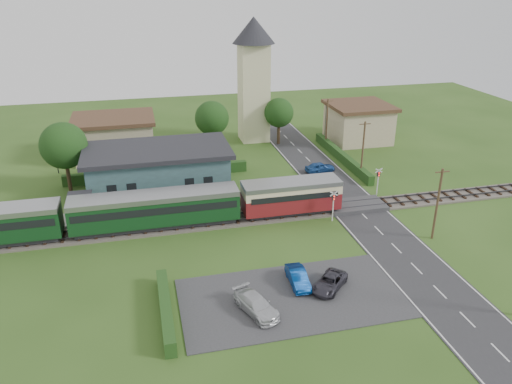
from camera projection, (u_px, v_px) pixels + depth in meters
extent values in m
plane|color=#2D4C19|center=(270.00, 226.00, 49.24)|extent=(120.00, 120.00, 0.00)
cube|color=#4C443D|center=(265.00, 216.00, 50.98)|extent=(76.00, 3.20, 0.20)
cube|color=#3F3F47|center=(267.00, 217.00, 50.21)|extent=(76.00, 0.08, 0.15)
cube|color=#3F3F47|center=(263.00, 211.00, 51.50)|extent=(76.00, 0.08, 0.15)
cube|color=#28282B|center=(363.00, 215.00, 51.38)|extent=(6.00, 70.00, 0.05)
cube|color=#333335|center=(291.00, 298.00, 38.20)|extent=(17.00, 9.00, 0.08)
cube|color=#333335|center=(356.00, 205.00, 53.08)|extent=(6.20, 3.40, 0.45)
cube|color=gray|center=(164.00, 212.00, 51.63)|extent=(30.00, 3.00, 0.45)
cube|color=beige|center=(81.00, 207.00, 49.35)|extent=(2.00, 2.00, 2.40)
cube|color=#232328|center=(79.00, 195.00, 48.84)|extent=(2.30, 2.30, 0.15)
cube|color=#406B70|center=(159.00, 173.00, 55.94)|extent=(15.00, 8.00, 4.80)
cube|color=#232328|center=(157.00, 150.00, 54.88)|extent=(16.00, 9.00, 0.50)
cube|color=#232328|center=(162.00, 197.00, 52.94)|extent=(1.20, 0.12, 2.20)
cube|color=black|center=(112.00, 190.00, 51.35)|extent=(1.00, 0.12, 1.20)
cube|color=black|center=(132.00, 188.00, 51.78)|extent=(1.00, 0.12, 1.20)
cube|color=black|center=(189.00, 183.00, 53.07)|extent=(1.00, 0.12, 1.20)
cube|color=black|center=(208.00, 182.00, 53.50)|extent=(1.00, 0.12, 1.20)
cube|color=#232328|center=(291.00, 209.00, 51.38)|extent=(9.00, 2.20, 0.50)
cube|color=maroon|center=(291.00, 200.00, 50.98)|extent=(10.00, 2.80, 1.80)
cube|color=beige|center=(291.00, 189.00, 50.48)|extent=(10.00, 2.82, 0.90)
cube|color=black|center=(291.00, 192.00, 50.62)|extent=(9.00, 2.88, 0.60)
cube|color=gray|center=(291.00, 183.00, 50.22)|extent=(10.00, 2.90, 0.45)
cube|color=#232328|center=(157.00, 223.00, 48.46)|extent=(15.20, 2.20, 0.50)
cube|color=#0F3617|center=(156.00, 209.00, 47.86)|extent=(16.00, 2.80, 2.60)
cube|color=black|center=(155.00, 206.00, 47.70)|extent=(15.40, 2.86, 0.70)
cube|color=gray|center=(155.00, 196.00, 47.30)|extent=(16.00, 2.90, 0.50)
cube|color=beige|center=(254.00, 93.00, 72.48)|extent=(4.00, 4.00, 14.00)
cone|color=#232328|center=(254.00, 30.00, 68.97)|extent=(6.00, 6.00, 3.60)
cube|color=tan|center=(115.00, 139.00, 67.30)|extent=(10.00, 8.00, 5.00)
cube|color=#472D1E|center=(113.00, 119.00, 66.21)|extent=(10.80, 8.80, 0.50)
cube|color=tan|center=(358.00, 124.00, 73.93)|extent=(8.00, 8.00, 5.00)
cube|color=#472D1E|center=(360.00, 106.00, 72.84)|extent=(8.80, 8.80, 0.50)
cube|color=#193814|center=(166.00, 310.00, 35.94)|extent=(0.80, 9.00, 1.20)
cube|color=#193814|center=(342.00, 157.00, 66.31)|extent=(0.80, 18.00, 1.20)
cube|color=#193814|center=(158.00, 173.00, 60.65)|extent=(22.00, 0.80, 1.30)
cylinder|color=#332316|center=(68.00, 174.00, 56.60)|extent=(0.44, 0.44, 4.12)
sphere|color=#143311|center=(64.00, 146.00, 55.27)|extent=(5.20, 5.20, 5.20)
cylinder|color=#332316|center=(213.00, 140.00, 68.54)|extent=(0.44, 0.44, 3.85)
sphere|color=#143311|center=(212.00, 118.00, 67.30)|extent=(4.60, 4.60, 4.60)
cylinder|color=#332316|center=(279.00, 132.00, 72.53)|extent=(0.44, 0.44, 3.58)
sphere|color=#143311|center=(279.00, 113.00, 71.38)|extent=(4.20, 4.20, 4.20)
cylinder|color=#473321|center=(437.00, 205.00, 45.54)|extent=(0.22, 0.22, 7.00)
cube|color=#473321|center=(442.00, 172.00, 44.27)|extent=(1.40, 0.10, 0.10)
cylinder|color=#473321|center=(363.00, 150.00, 59.81)|extent=(0.22, 0.22, 7.00)
cube|color=#473321|center=(365.00, 124.00, 58.53)|extent=(1.40, 0.10, 0.10)
cylinder|color=#473321|center=(327.00, 123.00, 70.50)|extent=(0.22, 0.22, 7.00)
cube|color=#473321|center=(328.00, 101.00, 69.23)|extent=(1.40, 0.10, 0.10)
cylinder|color=silver|center=(333.00, 207.00, 49.66)|extent=(0.12, 0.12, 3.00)
cube|color=#232328|center=(334.00, 197.00, 49.22)|extent=(0.35, 0.18, 0.55)
sphere|color=#FF190C|center=(334.00, 196.00, 49.05)|extent=(0.14, 0.14, 0.14)
sphere|color=#FF190C|center=(334.00, 199.00, 49.17)|extent=(0.14, 0.14, 0.14)
cube|color=silver|center=(334.00, 194.00, 49.06)|extent=(0.84, 0.05, 0.55)
cube|color=silver|center=(334.00, 194.00, 49.06)|extent=(0.84, 0.05, 0.55)
cylinder|color=silver|center=(378.00, 183.00, 55.48)|extent=(0.12, 0.12, 3.00)
cube|color=#232328|center=(379.00, 174.00, 55.04)|extent=(0.35, 0.18, 0.55)
sphere|color=#FF190C|center=(379.00, 173.00, 54.88)|extent=(0.14, 0.14, 0.14)
sphere|color=#FF190C|center=(379.00, 176.00, 55.00)|extent=(0.14, 0.14, 0.14)
cube|color=silver|center=(379.00, 170.00, 54.89)|extent=(0.84, 0.05, 0.55)
cube|color=silver|center=(379.00, 170.00, 54.89)|extent=(0.84, 0.05, 0.55)
cylinder|color=#3F3F47|center=(56.00, 154.00, 61.34)|extent=(0.14, 0.14, 5.00)
sphere|color=orange|center=(52.00, 135.00, 60.35)|extent=(0.30, 0.30, 0.30)
cylinder|color=#3F3F47|center=(326.00, 120.00, 75.75)|extent=(0.14, 0.14, 5.00)
sphere|color=orange|center=(327.00, 104.00, 74.75)|extent=(0.30, 0.30, 0.30)
imported|color=#1E4B92|center=(320.00, 167.00, 62.37)|extent=(3.85, 1.81, 1.27)
imported|color=navy|center=(298.00, 277.00, 39.59)|extent=(1.43, 3.75, 1.22)
imported|color=silver|center=(256.00, 305.00, 36.28)|extent=(3.21, 4.68, 1.26)
imported|color=#33313B|center=(330.00, 282.00, 39.10)|extent=(3.96, 3.98, 1.07)
imported|color=gray|center=(239.00, 198.00, 52.20)|extent=(0.64, 0.46, 1.64)
imported|color=gray|center=(121.00, 208.00, 50.36)|extent=(0.57, 0.72, 1.47)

